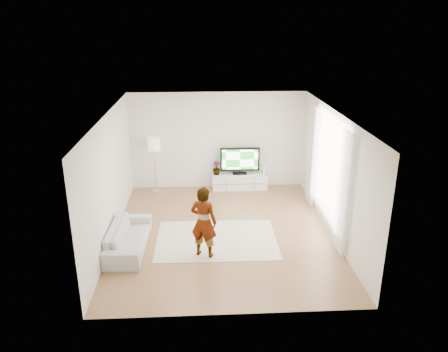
{
  "coord_description": "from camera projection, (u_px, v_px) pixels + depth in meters",
  "views": [
    {
      "loc": [
        -0.5,
        -9.12,
        4.72
      ],
      "look_at": [
        0.04,
        0.4,
        1.26
      ],
      "focal_mm": 35.0,
      "sensor_mm": 36.0,
      "label": 1
    }
  ],
  "objects": [
    {
      "name": "wall_front",
      "position": [
        234.0,
        241.0,
        6.91
      ],
      "size": [
        5.0,
        0.02,
        2.8
      ],
      "primitive_type": "cube",
      "color": "silver",
      "rests_on": "floor"
    },
    {
      "name": "television",
      "position": [
        240.0,
        160.0,
        12.56
      ],
      "size": [
        1.13,
        0.22,
        0.79
      ],
      "color": "black",
      "rests_on": "media_console"
    },
    {
      "name": "wall_left",
      "position": [
        110.0,
        178.0,
        9.59
      ],
      "size": [
        0.02,
        6.0,
        2.8
      ],
      "primitive_type": "cube",
      "color": "silver",
      "rests_on": "floor"
    },
    {
      "name": "curtain_near",
      "position": [
        343.0,
        193.0,
        8.93
      ],
      "size": [
        0.04,
        0.7,
        2.6
      ],
      "primitive_type": "cube",
      "color": "white",
      "rests_on": "floor"
    },
    {
      "name": "floor",
      "position": [
        223.0,
        232.0,
        10.2
      ],
      "size": [
        6.0,
        6.0,
        0.0
      ],
      "primitive_type": "plane",
      "color": "#A66E4A",
      "rests_on": "ground"
    },
    {
      "name": "window",
      "position": [
        329.0,
        168.0,
        10.12
      ],
      "size": [
        0.01,
        2.6,
        2.5
      ],
      "primitive_type": "cube",
      "color": "white",
      "rests_on": "wall_right"
    },
    {
      "name": "player",
      "position": [
        204.0,
        222.0,
        8.95
      ],
      "size": [
        0.66,
        0.55,
        1.54
      ],
      "primitive_type": "imported",
      "rotation": [
        0.0,
        0.0,
        2.77
      ],
      "color": "#334772",
      "rests_on": "rug"
    },
    {
      "name": "wall_right",
      "position": [
        334.0,
        174.0,
        9.86
      ],
      "size": [
        0.02,
        6.0,
        2.8
      ],
      "primitive_type": "cube",
      "color": "silver",
      "rests_on": "floor"
    },
    {
      "name": "floor_lamp",
      "position": [
        154.0,
        147.0,
        12.18
      ],
      "size": [
        0.35,
        0.35,
        1.58
      ],
      "color": "silver",
      "rests_on": "floor"
    },
    {
      "name": "wall_back",
      "position": [
        218.0,
        141.0,
        12.54
      ],
      "size": [
        5.0,
        0.02,
        2.8
      ],
      "primitive_type": "cube",
      "color": "silver",
      "rests_on": "floor"
    },
    {
      "name": "game_console",
      "position": [
        264.0,
        170.0,
        12.67
      ],
      "size": [
        0.05,
        0.18,
        0.24
      ],
      "rotation": [
        0.0,
        0.0,
        -0.0
      ],
      "color": "white",
      "rests_on": "media_console"
    },
    {
      "name": "potted_plant",
      "position": [
        216.0,
        168.0,
        12.57
      ],
      "size": [
        0.27,
        0.27,
        0.41
      ],
      "primitive_type": "imported",
      "rotation": [
        0.0,
        0.0,
        -0.22
      ],
      "color": "#3F7238",
      "rests_on": "media_console"
    },
    {
      "name": "curtain_far",
      "position": [
        312.0,
        155.0,
        11.37
      ],
      "size": [
        0.04,
        0.7,
        2.6
      ],
      "primitive_type": "cube",
      "color": "white",
      "rests_on": "floor"
    },
    {
      "name": "ceiling",
      "position": [
        223.0,
        114.0,
        9.25
      ],
      "size": [
        6.0,
        6.0,
        0.0
      ],
      "primitive_type": "plane",
      "color": "white",
      "rests_on": "wall_back"
    },
    {
      "name": "sofa",
      "position": [
        128.0,
        237.0,
        9.39
      ],
      "size": [
        0.82,
        1.95,
        0.56
      ],
      "primitive_type": "imported",
      "rotation": [
        0.0,
        0.0,
        1.53
      ],
      "color": "#ADADA8",
      "rests_on": "floor"
    },
    {
      "name": "rug",
      "position": [
        217.0,
        240.0,
        9.86
      ],
      "size": [
        2.71,
        1.97,
        0.01
      ],
      "primitive_type": "cube",
      "rotation": [
        0.0,
        0.0,
        -0.01
      ],
      "color": "beige",
      "rests_on": "floor"
    },
    {
      "name": "media_console",
      "position": [
        240.0,
        181.0,
        12.75
      ],
      "size": [
        1.6,
        0.45,
        0.45
      ],
      "color": "white",
      "rests_on": "floor"
    }
  ]
}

